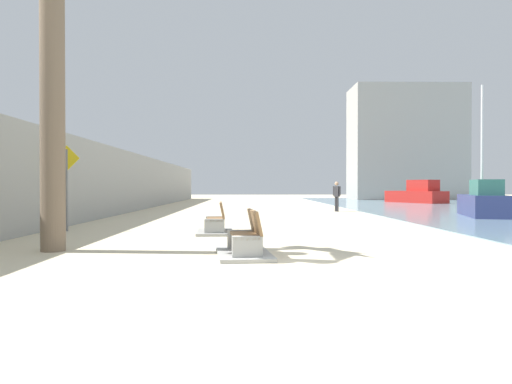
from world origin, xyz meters
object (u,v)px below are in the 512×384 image
Objects in this scene: boat_distant at (417,194)px; pedestrian_sign at (67,178)px; bench_far at (216,226)px; boat_mid_bay at (483,202)px; person_walking at (337,194)px; bench_near at (245,245)px.

boat_distant is 34.00m from pedestrian_sign.
boat_mid_bay is (12.29, 8.03, 0.50)m from bench_far.
boat_distant is 20.06m from boat_mid_bay.
boat_mid_bay reaches higher than pedestrian_sign.
boat_distant is at bearing 79.80° from boat_mid_bay.
bench_far is at bearing -146.85° from boat_mid_bay.
pedestrian_sign is at bearing -131.79° from person_walking.
pedestrian_sign reaches higher than bench_far.
person_walking is (6.21, 13.40, 0.79)m from bench_far.
bench_near is 36.12m from boat_distant.
pedestrian_sign is (-11.18, -12.51, 0.73)m from person_walking.
bench_near is 1.02× the size of bench_far.
bench_far is 5.27m from pedestrian_sign.
pedestrian_sign is (-17.26, -7.13, 1.02)m from boat_mid_bay.
boat_distant is at bearing 52.25° from pedestrian_sign.
boat_distant reaches higher than bench_far.
boat_distant reaches higher than person_walking.
boat_distant is at bearing 65.64° from bench_near.
person_walking reaches higher than bench_far.
boat_distant is at bearing 56.17° from person_walking.
person_walking is at bearing -123.83° from boat_distant.
bench_near is 19.29m from person_walking.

